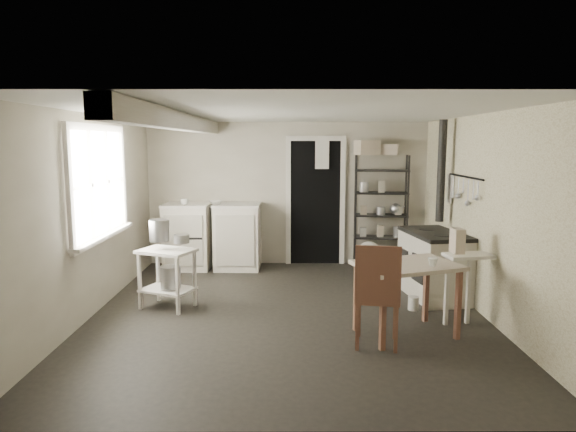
{
  "coord_description": "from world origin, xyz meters",
  "views": [
    {
      "loc": [
        -0.02,
        -5.78,
        1.97
      ],
      "look_at": [
        0.0,
        0.3,
        1.1
      ],
      "focal_mm": 32.0,
      "sensor_mm": 36.0,
      "label": 1
    }
  ],
  "objects_px": {
    "base_cabinets": "(213,239)",
    "stove": "(434,263)",
    "flour_sack": "(369,257)",
    "work_table": "(406,299)",
    "prep_table": "(167,275)",
    "stockpot": "(159,230)",
    "chair": "(377,297)",
    "shelf_rack": "(381,207)"
  },
  "relations": [
    {
      "from": "base_cabinets",
      "to": "stove",
      "type": "height_order",
      "value": "base_cabinets"
    },
    {
      "from": "base_cabinets",
      "to": "flour_sack",
      "type": "height_order",
      "value": "base_cabinets"
    },
    {
      "from": "stove",
      "to": "work_table",
      "type": "distance_m",
      "value": 1.48
    },
    {
      "from": "prep_table",
      "to": "work_table",
      "type": "xyz_separation_m",
      "value": [
        2.66,
        -0.89,
        -0.02
      ]
    },
    {
      "from": "stockpot",
      "to": "chair",
      "type": "xyz_separation_m",
      "value": [
        2.4,
        -1.18,
        -0.45
      ]
    },
    {
      "from": "stockpot",
      "to": "shelf_rack",
      "type": "relative_size",
      "value": 0.14
    },
    {
      "from": "base_cabinets",
      "to": "flour_sack",
      "type": "distance_m",
      "value": 2.45
    },
    {
      "from": "base_cabinets",
      "to": "flour_sack",
      "type": "bearing_deg",
      "value": -6.25
    },
    {
      "from": "work_table",
      "to": "stove",
      "type": "bearing_deg",
      "value": 63.52
    },
    {
      "from": "stove",
      "to": "shelf_rack",
      "type": "bearing_deg",
      "value": 94.48
    },
    {
      "from": "flour_sack",
      "to": "stove",
      "type": "bearing_deg",
      "value": -62.85
    },
    {
      "from": "chair",
      "to": "flour_sack",
      "type": "xyz_separation_m",
      "value": [
        0.37,
        2.81,
        -0.24
      ]
    },
    {
      "from": "flour_sack",
      "to": "base_cabinets",
      "type": "bearing_deg",
      "value": 172.4
    },
    {
      "from": "base_cabinets",
      "to": "work_table",
      "type": "height_order",
      "value": "base_cabinets"
    },
    {
      "from": "prep_table",
      "to": "work_table",
      "type": "height_order",
      "value": "same"
    },
    {
      "from": "shelf_rack",
      "to": "chair",
      "type": "bearing_deg",
      "value": -94.82
    },
    {
      "from": "prep_table",
      "to": "stove",
      "type": "relative_size",
      "value": 0.66
    },
    {
      "from": "prep_table",
      "to": "base_cabinets",
      "type": "bearing_deg",
      "value": 82.32
    },
    {
      "from": "stove",
      "to": "work_table",
      "type": "height_order",
      "value": "stove"
    },
    {
      "from": "prep_table",
      "to": "base_cabinets",
      "type": "distance_m",
      "value": 2.0
    },
    {
      "from": "base_cabinets",
      "to": "chair",
      "type": "bearing_deg",
      "value": -55.47
    },
    {
      "from": "stockpot",
      "to": "work_table",
      "type": "relative_size",
      "value": 0.26
    },
    {
      "from": "base_cabinets",
      "to": "chair",
      "type": "relative_size",
      "value": 1.52
    },
    {
      "from": "stockpot",
      "to": "flour_sack",
      "type": "distance_m",
      "value": 3.29
    },
    {
      "from": "prep_table",
      "to": "stockpot",
      "type": "bearing_deg",
      "value": 162.12
    },
    {
      "from": "work_table",
      "to": "flour_sack",
      "type": "xyz_separation_m",
      "value": [
        0.03,
        2.55,
        -0.14
      ]
    },
    {
      "from": "chair",
      "to": "shelf_rack",
      "type": "bearing_deg",
      "value": 89.65
    },
    {
      "from": "chair",
      "to": "stove",
      "type": "bearing_deg",
      "value": 67.94
    },
    {
      "from": "chair",
      "to": "stockpot",
      "type": "bearing_deg",
      "value": 164.2
    },
    {
      "from": "stockpot",
      "to": "stove",
      "type": "xyz_separation_m",
      "value": [
        3.4,
        0.4,
        -0.5
      ]
    },
    {
      "from": "prep_table",
      "to": "stockpot",
      "type": "relative_size",
      "value": 2.8
    },
    {
      "from": "prep_table",
      "to": "base_cabinets",
      "type": "xyz_separation_m",
      "value": [
        0.27,
        1.98,
        0.06
      ]
    },
    {
      "from": "prep_table",
      "to": "base_cabinets",
      "type": "height_order",
      "value": "base_cabinets"
    },
    {
      "from": "stockpot",
      "to": "work_table",
      "type": "distance_m",
      "value": 2.95
    },
    {
      "from": "stockpot",
      "to": "base_cabinets",
      "type": "relative_size",
      "value": 0.16
    },
    {
      "from": "prep_table",
      "to": "stockpot",
      "type": "height_order",
      "value": "stockpot"
    },
    {
      "from": "chair",
      "to": "flour_sack",
      "type": "bearing_deg",
      "value": 92.86
    },
    {
      "from": "stockpot",
      "to": "stove",
      "type": "relative_size",
      "value": 0.24
    },
    {
      "from": "flour_sack",
      "to": "chair",
      "type": "bearing_deg",
      "value": -97.49
    },
    {
      "from": "shelf_rack",
      "to": "flour_sack",
      "type": "relative_size",
      "value": 3.66
    },
    {
      "from": "base_cabinets",
      "to": "shelf_rack",
      "type": "height_order",
      "value": "shelf_rack"
    },
    {
      "from": "work_table",
      "to": "chair",
      "type": "height_order",
      "value": "chair"
    }
  ]
}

